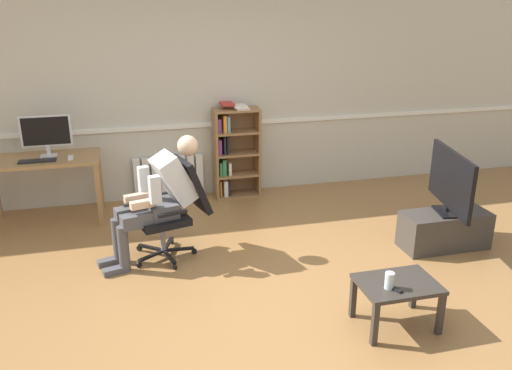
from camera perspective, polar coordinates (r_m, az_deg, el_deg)
The scene contains 15 objects.
ground_plane at distance 4.70m, azimuth 0.82°, elevation -11.64°, with size 18.00×18.00×0.00m, color olive.
back_wall at distance 6.70m, azimuth -5.16°, elevation 10.18°, with size 12.00×0.13×2.70m.
computer_desk at distance 6.35m, azimuth -22.00°, elevation 1.76°, with size 1.24×0.62×0.76m.
imac_monitor at distance 6.32m, azimuth -21.69°, elevation 5.27°, with size 0.54×0.14×0.46m.
keyboard at distance 6.19m, azimuth -22.50°, elevation 2.42°, with size 0.39×0.12×0.02m, color black.
computer_mouse at distance 6.17m, azimuth -19.35°, elevation 2.80°, with size 0.06×0.10×0.03m, color white.
bookshelf at distance 6.71m, azimuth -2.46°, elevation 3.61°, with size 0.58×0.29×1.21m.
radiator at distance 6.79m, azimuth -9.37°, elevation 0.78°, with size 0.87×0.08×0.55m.
office_chair at distance 5.22m, azimuth -8.67°, elevation -2.13°, with size 0.78×0.65×0.98m.
person_seated at distance 5.12m, azimuth -10.49°, elevation -1.20°, with size 1.04×0.55×1.20m.
tv_stand at distance 5.76m, azimuth 19.64°, elevation -4.57°, with size 0.89×0.37×0.38m.
tv_screen at distance 5.58m, azimuth 20.27°, elevation 0.39°, with size 0.26×0.97×0.64m.
coffee_table at distance 4.29m, azimuth 14.98°, elevation -10.80°, with size 0.60×0.44×0.38m.
drinking_glass at distance 4.13m, azimuth 14.18°, elevation -9.95°, with size 0.07×0.07×0.13m, color silver.
spare_remote at distance 4.15m, azimuth 14.56°, elevation -10.69°, with size 0.04×0.15×0.02m, color black.
Camera 1 is at (-1.06, -3.87, 2.45)m, focal length 37.11 mm.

